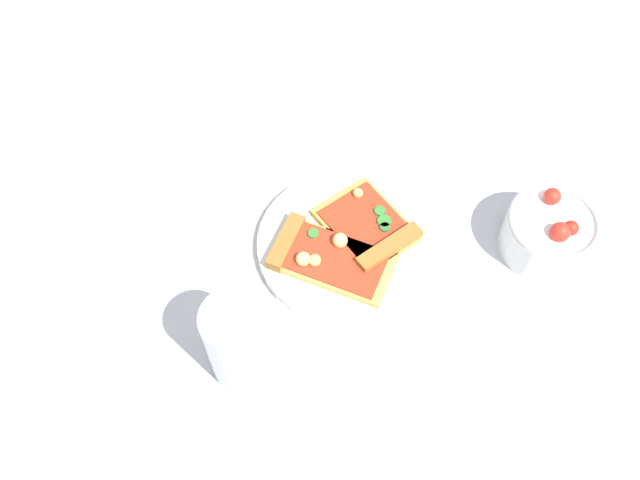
# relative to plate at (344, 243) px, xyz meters

# --- Properties ---
(ground_plane) EXTENTS (2.40, 2.40, 0.00)m
(ground_plane) POSITION_rel_plate_xyz_m (0.01, -0.00, -0.01)
(ground_plane) COLOR silver
(ground_plane) RESTS_ON ground
(plate) EXTENTS (0.22, 0.22, 0.01)m
(plate) POSITION_rel_plate_xyz_m (0.00, 0.00, 0.00)
(plate) COLOR silver
(plate) RESTS_ON ground_plane
(pizza_slice_near) EXTENTS (0.10, 0.12, 0.02)m
(pizza_slice_near) POSITION_rel_plate_xyz_m (0.03, -0.01, 0.01)
(pizza_slice_near) COLOR gold
(pizza_slice_near) RESTS_ON plate
(pizza_slice_far) EXTENTS (0.13, 0.17, 0.03)m
(pizza_slice_far) POSITION_rel_plate_xyz_m (-0.04, -0.00, 0.01)
(pizza_slice_far) COLOR #E5B256
(pizza_slice_far) RESTS_ON plate
(salad_bowl) EXTENTS (0.11, 0.11, 0.07)m
(salad_bowl) POSITION_rel_plate_xyz_m (0.19, -0.17, 0.03)
(salad_bowl) COLOR white
(salad_bowl) RESTS_ON ground_plane
(soda_glass) EXTENTS (0.07, 0.07, 0.12)m
(soda_glass) POSITION_rel_plate_xyz_m (-0.19, -0.04, 0.05)
(soda_glass) COLOR silver
(soda_glass) RESTS_ON ground_plane
(paper_napkin) EXTENTS (0.15, 0.15, 0.00)m
(paper_napkin) POSITION_rel_plate_xyz_m (-0.11, 0.26, -0.01)
(paper_napkin) COLOR white
(paper_napkin) RESTS_ON ground_plane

